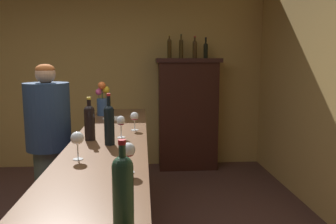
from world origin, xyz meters
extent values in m
cube|color=tan|center=(0.00, 2.86, 1.48)|extent=(5.30, 0.12, 2.95)
cube|color=brown|center=(0.56, 0.12, 0.49)|extent=(0.47, 2.93, 0.98)
cube|color=brown|center=(0.56, 0.12, 1.01)|extent=(0.53, 3.06, 0.05)
cube|color=#331711|center=(1.45, 2.58, 0.81)|extent=(0.84, 0.33, 1.62)
cube|color=#351B17|center=(1.45, 2.58, 1.59)|extent=(0.92, 0.39, 0.06)
cylinder|color=black|center=(0.57, -0.03, 1.15)|extent=(0.07, 0.07, 0.23)
sphere|color=black|center=(0.57, -0.03, 1.26)|extent=(0.07, 0.07, 0.07)
cylinder|color=black|center=(0.57, -0.03, 1.31)|extent=(0.02, 0.02, 0.10)
cylinder|color=#B22326|center=(0.57, -0.03, 1.37)|extent=(0.03, 0.03, 0.02)
cylinder|color=#254731|center=(0.73, -1.17, 1.14)|extent=(0.07, 0.07, 0.21)
sphere|color=#254731|center=(0.73, -1.17, 1.24)|extent=(0.07, 0.07, 0.07)
cylinder|color=#254731|center=(0.73, -1.17, 1.28)|extent=(0.02, 0.02, 0.07)
cylinder|color=#AD1F22|center=(0.73, -1.17, 1.32)|extent=(0.03, 0.03, 0.02)
cylinder|color=black|center=(0.42, 0.12, 1.14)|extent=(0.07, 0.07, 0.21)
sphere|color=black|center=(0.42, 0.12, 1.24)|extent=(0.07, 0.07, 0.07)
cylinder|color=black|center=(0.42, 0.12, 1.28)|extent=(0.03, 0.03, 0.08)
cylinder|color=gold|center=(0.42, 0.12, 1.33)|extent=(0.03, 0.03, 0.02)
cylinder|color=white|center=(0.73, 0.43, 1.03)|extent=(0.06, 0.06, 0.00)
cylinder|color=white|center=(0.73, 0.43, 1.07)|extent=(0.01, 0.01, 0.08)
ellipsoid|color=white|center=(0.73, 0.43, 1.15)|extent=(0.07, 0.07, 0.07)
ellipsoid|color=maroon|center=(0.73, 0.43, 1.13)|extent=(0.05, 0.05, 0.03)
cylinder|color=white|center=(0.42, -0.36, 1.03)|extent=(0.06, 0.06, 0.00)
cylinder|color=white|center=(0.42, -0.36, 1.08)|extent=(0.01, 0.01, 0.08)
ellipsoid|color=white|center=(0.42, -0.36, 1.16)|extent=(0.07, 0.07, 0.07)
cylinder|color=white|center=(0.72, -0.61, 1.03)|extent=(0.06, 0.06, 0.00)
cylinder|color=white|center=(0.72, -0.61, 1.07)|extent=(0.01, 0.01, 0.08)
ellipsoid|color=white|center=(0.72, -0.61, 1.15)|extent=(0.07, 0.07, 0.07)
ellipsoid|color=maroon|center=(0.72, -0.61, 1.13)|extent=(0.06, 0.06, 0.03)
cylinder|color=white|center=(0.64, 0.17, 1.03)|extent=(0.06, 0.06, 0.00)
cylinder|color=white|center=(0.64, 0.17, 1.08)|extent=(0.01, 0.01, 0.09)
ellipsoid|color=white|center=(0.64, 0.17, 1.16)|extent=(0.06, 0.06, 0.07)
ellipsoid|color=maroon|center=(0.64, 0.17, 1.14)|extent=(0.05, 0.05, 0.03)
cylinder|color=#324B73|center=(0.39, 1.20, 1.12)|extent=(0.12, 0.12, 0.17)
cylinder|color=#38602D|center=(0.42, 1.20, 1.22)|extent=(0.01, 0.01, 0.16)
sphere|color=gold|center=(0.42, 1.20, 1.30)|extent=(0.08, 0.08, 0.08)
cylinder|color=#38602D|center=(0.38, 1.22, 1.22)|extent=(0.01, 0.01, 0.16)
sphere|color=#C9497B|center=(0.38, 1.22, 1.30)|extent=(0.08, 0.08, 0.08)
cylinder|color=#38602D|center=(0.35, 1.19, 1.21)|extent=(0.01, 0.01, 0.14)
sphere|color=#CB457B|center=(0.35, 1.19, 1.27)|extent=(0.06, 0.06, 0.06)
cylinder|color=#38602D|center=(0.39, 1.17, 1.24)|extent=(0.01, 0.01, 0.21)
sphere|color=orange|center=(0.39, 1.17, 1.34)|extent=(0.08, 0.08, 0.08)
cylinder|color=white|center=(0.51, 0.98, 1.04)|extent=(0.20, 0.20, 0.01)
cylinder|color=#422E12|center=(1.18, 2.58, 1.74)|extent=(0.06, 0.06, 0.24)
sphere|color=#422E12|center=(1.18, 2.58, 1.86)|extent=(0.06, 0.06, 0.06)
cylinder|color=#422E12|center=(1.18, 2.58, 1.90)|extent=(0.02, 0.02, 0.07)
cylinder|color=gold|center=(1.18, 2.58, 1.94)|extent=(0.02, 0.02, 0.02)
cylinder|color=#412F12|center=(1.35, 2.58, 1.74)|extent=(0.06, 0.06, 0.24)
sphere|color=#412F12|center=(1.35, 2.58, 1.86)|extent=(0.06, 0.06, 0.06)
cylinder|color=#412F12|center=(1.35, 2.58, 1.90)|extent=(0.02, 0.02, 0.08)
cylinder|color=black|center=(1.35, 2.58, 1.95)|extent=(0.02, 0.02, 0.02)
cylinder|color=#442E15|center=(1.54, 2.58, 1.73)|extent=(0.06, 0.06, 0.22)
sphere|color=#442E15|center=(1.54, 2.58, 1.84)|extent=(0.06, 0.06, 0.06)
cylinder|color=#442E15|center=(1.54, 2.58, 1.88)|extent=(0.03, 0.03, 0.08)
cylinder|color=red|center=(1.54, 2.58, 1.92)|extent=(0.03, 0.03, 0.02)
cylinder|color=black|center=(1.70, 2.58, 1.71)|extent=(0.06, 0.06, 0.18)
sphere|color=black|center=(1.70, 2.58, 1.80)|extent=(0.06, 0.06, 0.06)
cylinder|color=black|center=(1.70, 2.58, 1.85)|extent=(0.02, 0.02, 0.10)
cylinder|color=black|center=(1.70, 2.58, 1.91)|extent=(0.03, 0.03, 0.02)
cylinder|color=#465C53|center=(-0.06, 0.82, 0.39)|extent=(0.29, 0.29, 0.79)
cylinder|color=navy|center=(-0.06, 0.82, 1.09)|extent=(0.40, 0.40, 0.60)
sphere|color=tan|center=(-0.06, 0.82, 1.47)|extent=(0.17, 0.17, 0.17)
ellipsoid|color=#A65526|center=(-0.06, 0.82, 1.51)|extent=(0.17, 0.17, 0.10)
camera|label=1|loc=(0.80, -2.24, 1.59)|focal=35.97mm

